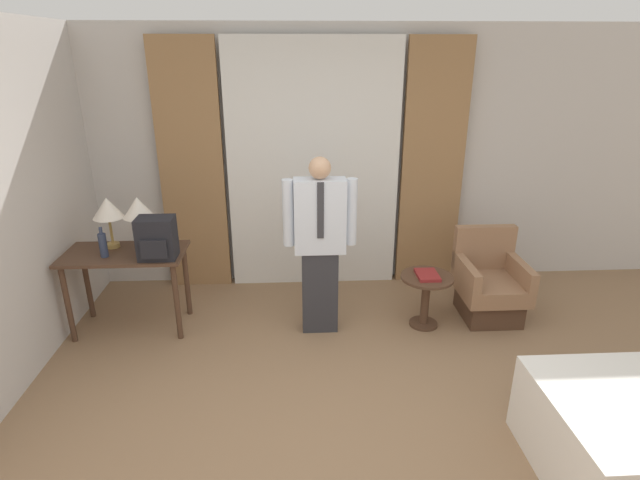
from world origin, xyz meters
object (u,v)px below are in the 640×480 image
(table_lamp_left, at_px, (108,209))
(armchair, at_px, (489,286))
(backpack, at_px, (157,238))
(person, at_px, (320,241))
(table_lamp_right, at_px, (138,209))
(desk, at_px, (126,265))
(bottle_near_edge, at_px, (103,245))
(book, at_px, (427,275))
(side_table, at_px, (426,292))

(table_lamp_left, xyz_separation_m, armchair, (3.52, -0.08, -0.81))
(table_lamp_left, xyz_separation_m, backpack, (0.47, -0.27, -0.18))
(person, height_order, armchair, person)
(table_lamp_left, relative_size, table_lamp_right, 1.00)
(desk, xyz_separation_m, person, (1.74, -0.12, 0.24))
(bottle_near_edge, height_order, person, person)
(backpack, bearing_deg, bottle_near_edge, 174.00)
(book, bearing_deg, side_table, 75.94)
(table_lamp_right, height_order, bottle_near_edge, table_lamp_right)
(desk, xyz_separation_m, book, (2.72, -0.12, -0.11))
(bottle_near_edge, distance_m, armchair, 3.57)
(table_lamp_left, bearing_deg, side_table, -4.84)
(bottle_near_edge, distance_m, backpack, 0.48)
(side_table, bearing_deg, person, -179.56)
(table_lamp_right, relative_size, side_table, 0.92)
(table_lamp_right, distance_m, book, 2.67)
(person, bearing_deg, table_lamp_right, 171.17)
(person, bearing_deg, table_lamp_left, 172.41)
(armchair, xyz_separation_m, side_table, (-0.66, -0.16, 0.04))
(person, bearing_deg, desk, 175.95)
(table_lamp_right, height_order, person, person)
(table_lamp_left, bearing_deg, person, -7.59)
(armchair, distance_m, side_table, 0.68)
(armchair, xyz_separation_m, book, (-0.66, -0.17, 0.22))
(armchair, height_order, book, armchair)
(desk, distance_m, book, 2.73)
(bottle_near_edge, relative_size, side_table, 0.54)
(backpack, bearing_deg, side_table, 0.74)
(table_lamp_left, height_order, book, table_lamp_left)
(table_lamp_left, relative_size, backpack, 1.29)
(backpack, height_order, person, person)
(table_lamp_left, relative_size, book, 1.80)
(desk, xyz_separation_m, backpack, (0.34, -0.15, 0.30))
(table_lamp_left, bearing_deg, table_lamp_right, 0.00)
(desk, relative_size, armchair, 1.26)
(table_lamp_left, distance_m, side_table, 2.97)
(side_table, height_order, book, book)
(person, relative_size, side_table, 3.19)
(armchair, distance_m, book, 0.72)
(desk, xyz_separation_m, bottle_near_edge, (-0.13, -0.10, 0.24))
(table_lamp_right, bearing_deg, bottle_near_edge, -140.20)
(backpack, bearing_deg, table_lamp_right, 127.51)
(desk, relative_size, side_table, 2.08)
(table_lamp_left, distance_m, backpack, 0.58)
(desk, xyz_separation_m, side_table, (2.72, -0.12, -0.29))
(backpack, distance_m, book, 2.42)
(backpack, xyz_separation_m, armchair, (3.04, 0.19, -0.63))
(desk, height_order, person, person)
(side_table, bearing_deg, armchair, 13.89)
(person, bearing_deg, book, 0.08)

